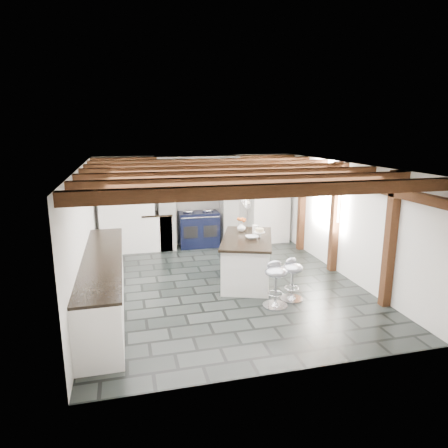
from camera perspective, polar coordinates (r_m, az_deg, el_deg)
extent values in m
plane|color=black|center=(7.85, 0.01, -8.54)|extent=(6.00, 6.00, 0.00)
plane|color=white|center=(10.37, -4.06, 3.45)|extent=(5.00, 0.00, 5.00)
plane|color=white|center=(7.31, -19.35, -1.47)|extent=(0.00, 6.00, 6.00)
plane|color=white|center=(8.44, 16.69, 0.64)|extent=(0.00, 6.00, 6.00)
plane|color=white|center=(7.31, 0.01, 8.44)|extent=(6.00, 6.00, 0.00)
cube|color=white|center=(10.01, -8.25, 1.82)|extent=(0.40, 0.60, 1.90)
cube|color=white|center=(10.29, 0.65, 2.27)|extent=(0.40, 0.60, 1.90)
cube|color=#522B17|center=(9.96, -3.83, 7.93)|extent=(2.10, 0.65, 0.18)
cube|color=white|center=(9.95, -3.84, 8.82)|extent=(2.00, 0.60, 0.31)
cube|color=black|center=(9.65, -3.49, 8.12)|extent=(1.00, 0.03, 0.22)
cube|color=silver|center=(9.63, -3.47, 8.11)|extent=(0.90, 0.01, 0.14)
cube|color=white|center=(9.95, -13.71, 1.80)|extent=(1.30, 0.58, 2.00)
cube|color=white|center=(10.61, 6.41, 2.80)|extent=(1.00, 0.58, 2.00)
cube|color=white|center=(6.93, -16.82, -8.26)|extent=(0.60, 3.80, 0.88)
cube|color=black|center=(6.78, -17.08, -4.64)|extent=(0.64, 3.80, 0.04)
cube|color=white|center=(10.10, -9.56, -1.09)|extent=(0.70, 0.60, 0.88)
cube|color=black|center=(9.99, -9.66, 1.46)|extent=(0.74, 0.64, 0.04)
cube|color=#522B17|center=(8.27, 16.58, 6.03)|extent=(0.15, 5.80, 0.14)
plane|color=white|center=(8.87, 14.79, 3.99)|extent=(0.00, 0.90, 0.90)
cube|color=#522B17|center=(4.85, 7.56, 4.76)|extent=(5.00, 0.16, 0.16)
cube|color=#522B17|center=(5.66, 4.32, 6.05)|extent=(5.00, 0.16, 0.16)
cube|color=#522B17|center=(6.48, 1.89, 7.01)|extent=(5.00, 0.16, 0.16)
cube|color=#522B17|center=(7.32, 0.01, 7.74)|extent=(5.00, 0.16, 0.16)
cube|color=#522B17|center=(8.16, -1.50, 8.31)|extent=(5.00, 0.16, 0.16)
cube|color=#522B17|center=(9.00, -2.73, 8.77)|extent=(5.00, 0.16, 0.16)
cube|color=#522B17|center=(9.85, -3.74, 9.15)|extent=(5.00, 0.16, 0.16)
cube|color=#522B17|center=(7.11, 22.66, -2.16)|extent=(0.15, 0.15, 2.30)
cube|color=#522B17|center=(8.57, 15.55, 0.90)|extent=(0.15, 0.15, 2.30)
cube|color=#522B17|center=(9.96, 11.05, 2.83)|extent=(0.15, 0.15, 2.30)
cylinder|color=black|center=(7.42, 3.49, 5.62)|extent=(0.01, 0.01, 0.56)
cylinder|color=white|center=(7.47, 3.45, 3.11)|extent=(0.09, 0.09, 0.22)
cylinder|color=black|center=(7.72, 3.17, 5.92)|extent=(0.01, 0.01, 0.56)
cylinder|color=white|center=(7.77, 3.14, 3.51)|extent=(0.09, 0.09, 0.22)
cylinder|color=black|center=(8.02, 2.87, 6.20)|extent=(0.01, 0.01, 0.56)
cylinder|color=white|center=(8.07, 2.85, 3.88)|extent=(0.09, 0.09, 0.22)
cube|color=black|center=(10.21, -3.68, -0.72)|extent=(1.00, 0.60, 0.90)
ellipsoid|color=silver|center=(10.06, -5.12, 1.85)|extent=(0.28, 0.28, 0.11)
ellipsoid|color=silver|center=(10.15, -2.33, 2.00)|extent=(0.28, 0.28, 0.11)
cylinder|color=silver|center=(9.81, -3.37, 0.94)|extent=(0.95, 0.03, 0.03)
cube|color=black|center=(9.88, -4.78, -1.21)|extent=(0.35, 0.02, 0.30)
cube|color=black|center=(9.97, -1.95, -1.04)|extent=(0.35, 0.02, 0.30)
cube|color=white|center=(7.90, 3.29, -5.19)|extent=(1.39, 1.90, 0.84)
cube|color=black|center=(7.77, 3.33, -2.10)|extent=(1.48, 1.99, 0.05)
imported|color=white|center=(8.21, 2.50, -0.43)|extent=(0.22, 0.22, 0.18)
ellipsoid|color=#C1541B|center=(8.17, 2.51, 0.58)|extent=(0.19, 0.19, 0.11)
cylinder|color=white|center=(8.06, 4.46, -0.75)|extent=(0.11, 0.11, 0.17)
imported|color=white|center=(7.66, 4.02, -1.92)|extent=(0.32, 0.32, 0.06)
cylinder|color=white|center=(7.79, 5.10, -1.54)|extent=(0.05, 0.05, 0.09)
cylinder|color=white|center=(7.78, 5.11, -1.16)|extent=(0.21, 0.21, 0.01)
cylinder|color=tan|center=(7.77, 5.11, -0.87)|extent=(0.16, 0.16, 0.07)
cylinder|color=silver|center=(7.26, 9.60, -10.48)|extent=(0.40, 0.40, 0.03)
cone|color=silver|center=(7.25, 9.62, -10.19)|extent=(0.18, 0.18, 0.07)
cylinder|color=silver|center=(7.15, 9.69, -8.36)|extent=(0.05, 0.05, 0.50)
torus|color=silver|center=(7.18, 9.67, -8.98)|extent=(0.26, 0.26, 0.02)
ellipsoid|color=#90929D|center=(7.05, 9.78, -6.22)|extent=(0.47, 0.47, 0.17)
ellipsoid|color=#90929D|center=(7.08, 9.29, -5.32)|extent=(0.28, 0.19, 0.14)
cylinder|color=silver|center=(6.96, 7.31, -11.47)|extent=(0.42, 0.42, 0.03)
cone|color=silver|center=(6.95, 7.32, -11.15)|extent=(0.19, 0.19, 0.08)
cylinder|color=silver|center=(6.84, 7.38, -9.17)|extent=(0.05, 0.05, 0.53)
torus|color=silver|center=(6.88, 7.36, -9.83)|extent=(0.27, 0.27, 0.02)
ellipsoid|color=#90929D|center=(6.74, 7.46, -6.82)|extent=(0.42, 0.42, 0.17)
ellipsoid|color=#90929D|center=(6.78, 7.12, -5.80)|extent=(0.28, 0.13, 0.15)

